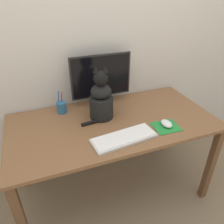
{
  "coord_description": "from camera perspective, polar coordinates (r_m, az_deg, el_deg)",
  "views": [
    {
      "loc": [
        -0.48,
        -1.24,
        1.6
      ],
      "look_at": [
        -0.03,
        -0.07,
        0.85
      ],
      "focal_mm": 35.0,
      "sensor_mm": 36.0,
      "label": 1
    }
  ],
  "objects": [
    {
      "name": "pen_cup",
      "position": [
        1.72,
        -13.02,
        1.21
      ],
      "size": [
        0.07,
        0.07,
        0.17
      ],
      "color": "#286089",
      "rests_on": "desk"
    },
    {
      "name": "keyboard",
      "position": [
        1.41,
        3.17,
        -6.72
      ],
      "size": [
        0.44,
        0.2,
        0.02
      ],
      "rotation": [
        0.0,
        0.0,
        0.1
      ],
      "color": "silver",
      "rests_on": "desk"
    },
    {
      "name": "desk",
      "position": [
        1.64,
        0.25,
        -4.93
      ],
      "size": [
        1.49,
        0.74,
        0.73
      ],
      "color": "brown",
      "rests_on": "ground_plane"
    },
    {
      "name": "ground_plane",
      "position": [
        2.08,
        0.21,
        -19.49
      ],
      "size": [
        12.0,
        12.0,
        0.0
      ],
      "primitive_type": "plane",
      "color": "#847056"
    },
    {
      "name": "mousepad_right",
      "position": [
        1.57,
        13.94,
        -3.74
      ],
      "size": [
        0.18,
        0.16,
        0.0
      ],
      "rotation": [
        0.0,
        0.0,
        -0.04
      ],
      "color": "#238438",
      "rests_on": "desk"
    },
    {
      "name": "computer_mouse_right",
      "position": [
        1.57,
        14.05,
        -2.95
      ],
      "size": [
        0.07,
        0.1,
        0.04
      ],
      "color": "white",
      "rests_on": "mousepad_right"
    },
    {
      "name": "cat",
      "position": [
        1.57,
        -2.85,
        3.25
      ],
      "size": [
        0.28,
        0.21,
        0.4
      ],
      "rotation": [
        0.0,
        0.0,
        -0.25
      ],
      "color": "black",
      "rests_on": "desk"
    },
    {
      "name": "wall_back",
      "position": [
        1.75,
        -4.69,
        19.09
      ],
      "size": [
        7.0,
        0.04,
        2.5
      ],
      "color": "beige",
      "rests_on": "ground_plane"
    },
    {
      "name": "monitor",
      "position": [
        1.72,
        -2.86,
        8.65
      ],
      "size": [
        0.48,
        0.17,
        0.41
      ],
      "color": "black",
      "rests_on": "desk"
    }
  ]
}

